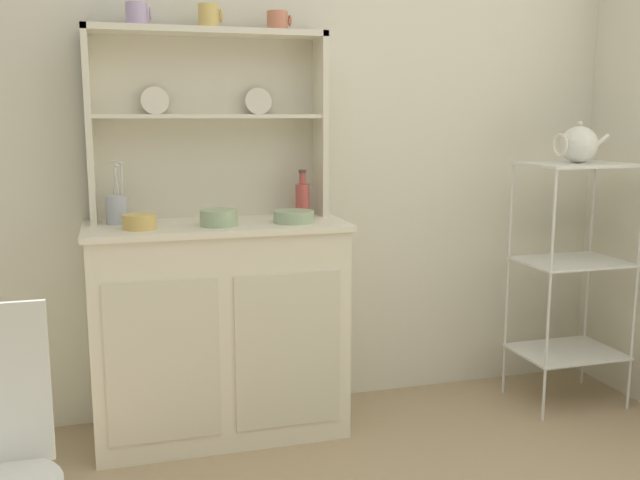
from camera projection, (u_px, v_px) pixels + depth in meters
name	position (u px, v px, depth m)	size (l,w,h in m)	color
wall_back	(266.00, 122.00, 3.04)	(3.84, 0.05, 2.50)	silver
hutch_cabinet	(219.00, 327.00, 2.86)	(1.01, 0.45, 0.87)	silver
hutch_shelf_unit	(208.00, 111.00, 2.87)	(0.94, 0.18, 0.75)	beige
bakers_rack	(572.00, 258.00, 3.14)	(0.45, 0.34, 1.08)	silver
cup_lilac_0	(137.00, 14.00, 2.70)	(0.10, 0.08, 0.09)	#B79ECC
cup_gold_1	(209.00, 16.00, 2.77)	(0.09, 0.08, 0.09)	#DBB760
cup_terracotta_2	(278.00, 21.00, 2.85)	(0.10, 0.08, 0.08)	#C67556
bowl_mixing_large	(139.00, 222.00, 2.63)	(0.12, 0.12, 0.06)	#DBB760
bowl_floral_medium	(219.00, 218.00, 2.71)	(0.14, 0.14, 0.06)	#9EB78E
bowl_cream_small	(294.00, 217.00, 2.80)	(0.16, 0.16, 0.05)	#9EB78E
jam_bottle	(302.00, 198.00, 2.96)	(0.06, 0.06, 0.19)	#B74C47
utensil_jar	(117.00, 209.00, 2.75)	(0.08, 0.08, 0.25)	#B2B7C6
porcelain_teapot	(578.00, 144.00, 3.05)	(0.25, 0.16, 0.18)	white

